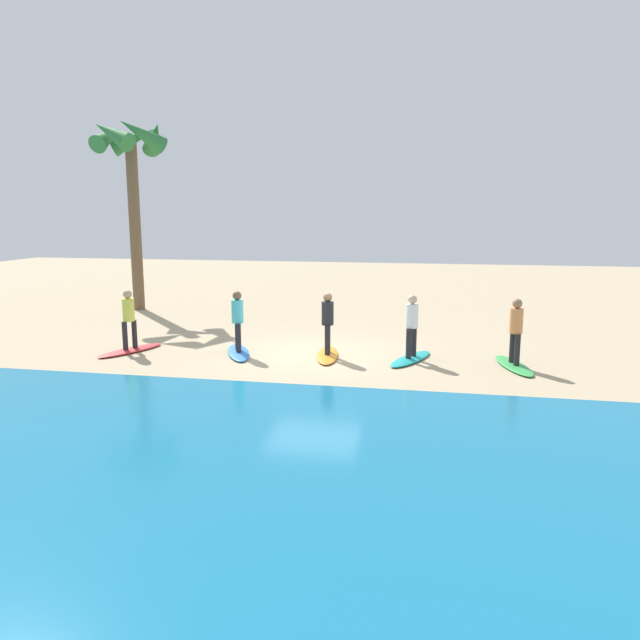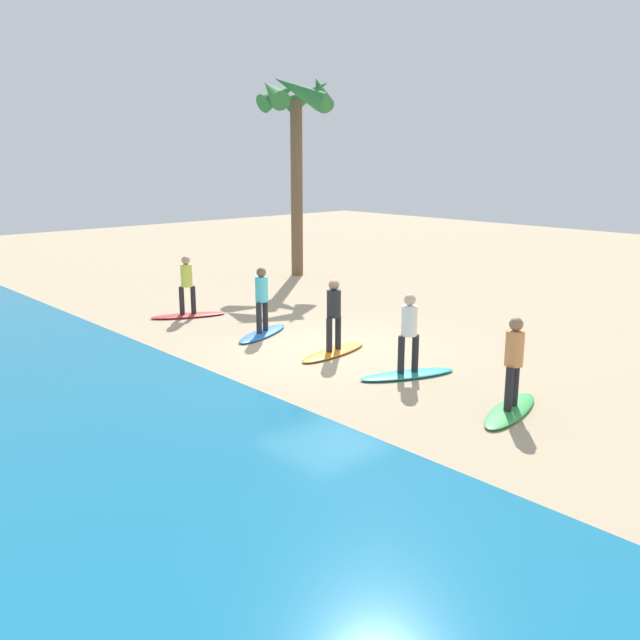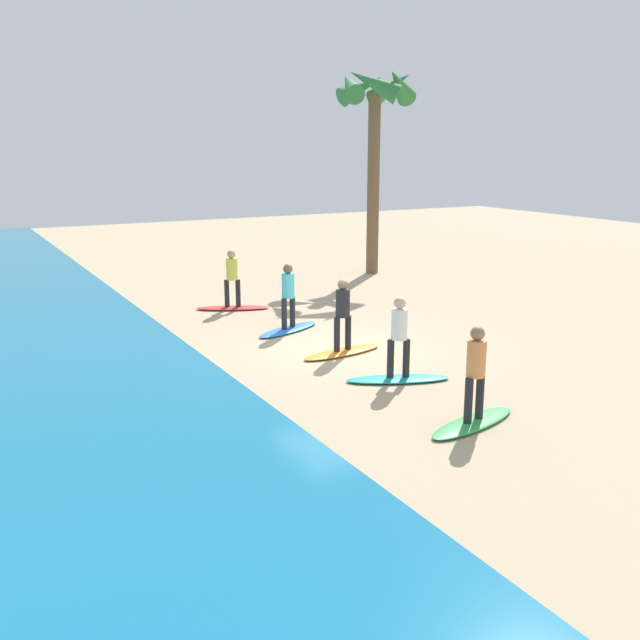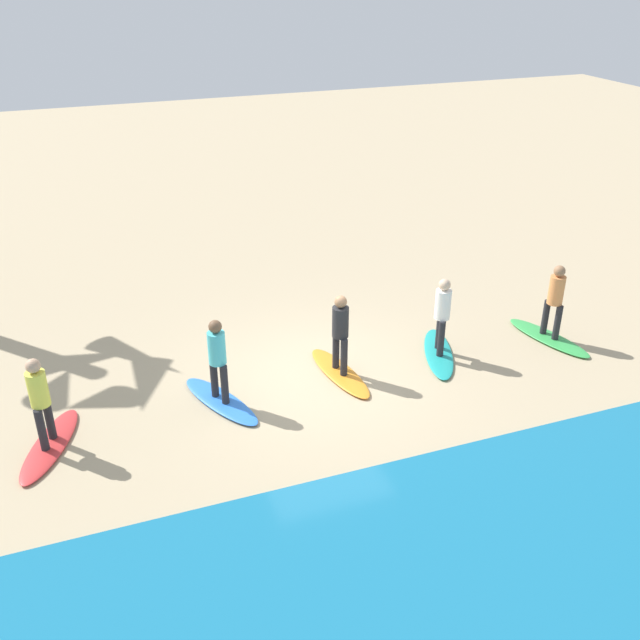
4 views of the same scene
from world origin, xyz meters
The scene contains 12 objects.
ground_plane centered at (0.00, 0.00, 0.00)m, with size 60.00×60.00×0.00m, color tan.
surfboard_green centered at (-5.16, 0.33, 0.04)m, with size 2.10×0.56×0.09m, color green.
surfer_green centered at (-5.16, 0.33, 1.04)m, with size 0.32×0.45×1.64m.
surfboard_teal centered at (-2.61, 0.11, 0.04)m, with size 2.10×0.56×0.09m, color teal.
surfer_teal centered at (-2.61, 0.11, 1.04)m, with size 0.32×0.44×1.64m.
surfboard_orange centered at (-0.40, 0.11, 0.04)m, with size 2.10×0.56×0.09m, color orange.
surfer_orange centered at (-0.40, 0.11, 1.04)m, with size 0.32×0.46×1.64m.
surfboard_blue centered at (2.04, 0.28, 0.04)m, with size 2.10×0.56×0.09m, color blue.
surfer_blue centered at (2.04, 0.28, 1.04)m, with size 0.32×0.43×1.64m.
surfboard_red centered at (5.06, 0.59, 0.04)m, with size 2.10×0.56×0.09m, color red.
surfer_red centered at (5.06, 0.59, 1.04)m, with size 0.32×0.43×1.64m.
palm_tree centered at (8.34, -6.24, 5.89)m, with size 2.88×3.03×7.35m.
Camera 1 is at (-3.15, 15.53, 3.83)m, focal length 33.74 mm.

